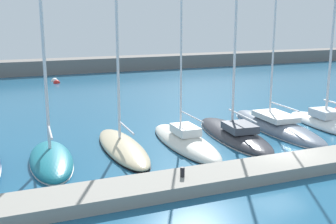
# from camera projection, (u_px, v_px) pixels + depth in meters

# --- Properties ---
(ground_plane) EXTENTS (120.00, 120.00, 0.00)m
(ground_plane) POSITION_uv_depth(u_px,v_px,m) (282.00, 160.00, 22.67)
(ground_plane) COLOR #1E567A
(dock_pier) EXTENTS (34.90, 2.23, 0.57)m
(dock_pier) POSITION_uv_depth(u_px,v_px,m) (300.00, 164.00, 21.31)
(dock_pier) COLOR gray
(dock_pier) RESTS_ON ground_plane
(breakwater_seawall) EXTENTS (108.00, 3.52, 1.86)m
(breakwater_seawall) POSITION_uv_depth(u_px,v_px,m) (102.00, 64.00, 58.64)
(breakwater_seawall) COLOR slate
(breakwater_seawall) RESTS_ON ground_plane
(sailboat_teal_second) EXTENTS (2.60, 6.66, 10.33)m
(sailboat_teal_second) POSITION_uv_depth(u_px,v_px,m) (51.00, 159.00, 22.20)
(sailboat_teal_second) COLOR #19707F
(sailboat_teal_second) RESTS_ON ground_plane
(sailboat_sand_third) EXTENTS (2.23, 8.07, 16.08)m
(sailboat_sand_third) POSITION_uv_depth(u_px,v_px,m) (122.00, 144.00, 24.29)
(sailboat_sand_third) COLOR beige
(sailboat_sand_third) RESTS_ON ground_plane
(sailboat_ivory_fourth) EXTENTS (2.30, 8.27, 17.87)m
(sailboat_ivory_fourth) POSITION_uv_depth(u_px,v_px,m) (185.00, 141.00, 25.29)
(sailboat_ivory_fourth) COLOR silver
(sailboat_ivory_fourth) RESTS_ON ground_plane
(sailboat_charcoal_fifth) EXTENTS (3.28, 9.04, 14.75)m
(sailboat_charcoal_fifth) POSITION_uv_depth(u_px,v_px,m) (234.00, 133.00, 26.74)
(sailboat_charcoal_fifth) COLOR #2D2D33
(sailboat_charcoal_fifth) RESTS_ON ground_plane
(sailboat_slate_sixth) EXTENTS (3.03, 10.14, 19.25)m
(sailboat_slate_sixth) POSITION_uv_depth(u_px,v_px,m) (276.00, 125.00, 28.66)
(sailboat_slate_sixth) COLOR slate
(sailboat_slate_sixth) RESTS_ON ground_plane
(sailboat_white_seventh) EXTENTS (2.76, 8.11, 12.80)m
(sailboat_white_seventh) POSITION_uv_depth(u_px,v_px,m) (328.00, 123.00, 29.43)
(sailboat_white_seventh) COLOR white
(sailboat_white_seventh) RESTS_ON ground_plane
(mooring_buoy_white) EXTENTS (0.79, 0.79, 0.79)m
(mooring_buoy_white) POSITION_uv_depth(u_px,v_px,m) (55.00, 81.00, 49.72)
(mooring_buoy_white) COLOR white
(mooring_buoy_white) RESTS_ON ground_plane
(mooring_buoy_red) EXTENTS (0.75, 0.75, 0.75)m
(mooring_buoy_red) POSITION_uv_depth(u_px,v_px,m) (57.00, 83.00, 48.32)
(mooring_buoy_red) COLOR red
(mooring_buoy_red) RESTS_ON ground_plane
(dock_bollard) EXTENTS (0.20, 0.20, 0.44)m
(dock_bollard) POSITION_uv_depth(u_px,v_px,m) (182.00, 172.00, 18.79)
(dock_bollard) COLOR black
(dock_bollard) RESTS_ON dock_pier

